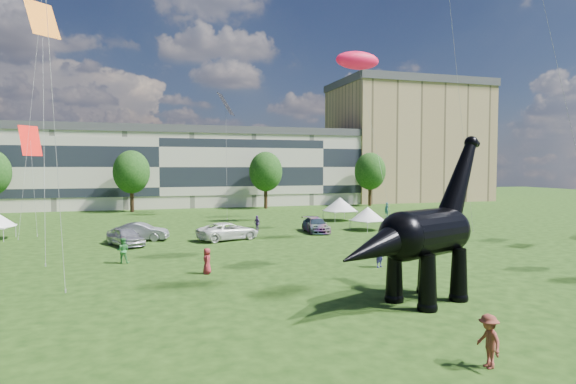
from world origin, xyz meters
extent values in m
plane|color=#16330C|center=(0.00, 0.00, 0.00)|extent=(220.00, 220.00, 0.00)
cube|color=beige|center=(-8.00, 62.00, 6.00)|extent=(78.00, 11.00, 12.00)
cube|color=tan|center=(40.00, 65.00, 11.00)|extent=(28.00, 18.00, 22.00)
cylinder|color=#382314|center=(-12.00, 53.00, 1.60)|extent=(0.56, 0.56, 3.20)
ellipsoid|color=#14380F|center=(-12.00, 53.00, 6.32)|extent=(5.20, 5.20, 6.24)
cylinder|color=#382314|center=(8.00, 53.00, 1.60)|extent=(0.56, 0.56, 3.20)
ellipsoid|color=#14380F|center=(8.00, 53.00, 6.32)|extent=(5.20, 5.20, 6.24)
cylinder|color=#382314|center=(26.00, 53.00, 1.60)|extent=(0.56, 0.56, 3.20)
ellipsoid|color=#14380F|center=(26.00, 53.00, 6.32)|extent=(5.20, 5.20, 6.24)
cone|color=black|center=(1.97, -1.28, 1.29)|extent=(1.16, 1.16, 2.58)
sphere|color=black|center=(1.97, -1.28, 0.15)|extent=(0.94, 0.94, 0.94)
cone|color=black|center=(1.25, 0.47, 1.29)|extent=(1.16, 1.16, 2.58)
sphere|color=black|center=(1.25, 0.47, 0.15)|extent=(0.94, 0.94, 0.94)
cone|color=black|center=(4.35, -0.29, 1.29)|extent=(1.16, 1.16, 2.58)
sphere|color=black|center=(4.35, -0.29, 0.15)|extent=(0.94, 0.94, 0.94)
cone|color=black|center=(3.63, 1.46, 1.29)|extent=(1.16, 1.16, 2.58)
sphere|color=black|center=(3.63, 1.46, 0.15)|extent=(0.94, 0.94, 0.94)
cylinder|color=black|center=(2.72, 0.06, 3.35)|extent=(4.22, 3.52, 2.32)
sphere|color=black|center=(1.06, -0.63, 3.35)|extent=(2.32, 2.32, 2.32)
sphere|color=black|center=(4.39, 0.75, 3.35)|extent=(2.23, 2.23, 2.23)
cone|color=black|center=(5.36, 1.15, 5.84)|extent=(3.48, 2.43, 4.55)
sphere|color=black|center=(6.32, 1.55, 7.81)|extent=(0.72, 0.72, 0.72)
cylinder|color=black|center=(6.56, 1.65, 7.76)|extent=(0.70, 0.58, 0.38)
cone|color=black|center=(-0.58, -1.31, 3.06)|extent=(4.89, 3.40, 2.52)
imported|color=silver|center=(-11.84, 21.63, 0.78)|extent=(3.61, 4.90, 1.55)
imported|color=gray|center=(-10.65, 24.22, 0.79)|extent=(5.02, 2.72, 1.57)
imported|color=white|center=(-3.12, 22.46, 0.78)|extent=(6.12, 4.20, 1.55)
imported|color=#595960|center=(6.09, 24.83, 0.72)|extent=(2.40, 5.10, 1.44)
cube|color=white|center=(11.78, 24.84, 1.00)|extent=(3.46, 3.46, 0.11)
cone|color=white|center=(11.78, 24.84, 1.73)|extent=(4.38, 4.38, 1.37)
cylinder|color=#999999|center=(10.97, 23.22, 0.50)|extent=(0.05, 0.05, 1.00)
cylinder|color=#999999|center=(13.39, 24.03, 0.50)|extent=(0.05, 0.05, 1.00)
cylinder|color=#999999|center=(10.16, 25.64, 0.50)|extent=(0.05, 0.05, 1.00)
cylinder|color=#999999|center=(12.58, 26.45, 0.50)|extent=(0.05, 0.05, 1.00)
cube|color=silver|center=(12.49, 33.84, 1.18)|extent=(3.55, 3.55, 0.13)
cone|color=silver|center=(12.49, 33.84, 2.03)|extent=(4.49, 4.49, 1.61)
cylinder|color=#999999|center=(11.16, 32.19, 0.59)|extent=(0.06, 0.06, 1.18)
cylinder|color=#999999|center=(14.14, 32.52, 0.59)|extent=(0.06, 0.06, 1.18)
cylinder|color=#999999|center=(10.83, 35.17, 0.59)|extent=(0.06, 0.06, 1.18)
cylinder|color=#999999|center=(13.81, 35.50, 0.59)|extent=(0.06, 0.06, 1.18)
cylinder|color=#999999|center=(-22.12, 26.93, 0.58)|extent=(0.06, 0.06, 1.16)
cylinder|color=#999999|center=(-21.83, 29.86, 0.58)|extent=(0.06, 0.06, 1.16)
imported|color=brown|center=(0.35, -7.29, 0.88)|extent=(0.78, 1.21, 1.76)
imported|color=#372B9F|center=(4.33, 7.87, 0.85)|extent=(0.74, 0.64, 1.70)
imported|color=#9F652B|center=(10.40, 13.27, 0.92)|extent=(1.37, 1.11, 1.84)
imported|color=black|center=(18.01, 22.93, 0.80)|extent=(1.43, 1.32, 1.59)
imported|color=#5A377C|center=(0.66, 27.44, 0.80)|extent=(0.75, 1.01, 1.59)
imported|color=maroon|center=(-6.67, 9.20, 0.79)|extent=(0.55, 0.80, 1.59)
imported|color=#2E6175|center=(20.33, 36.65, 0.93)|extent=(0.58, 0.76, 1.86)
imported|color=#398F43|center=(-11.74, 14.11, 0.86)|extent=(0.93, 0.77, 1.72)
plane|color=#FA1810|center=(-20.83, 32.02, 9.08)|extent=(2.47, 2.69, 2.94)
plane|color=orange|center=(-17.64, 21.53, 17.95)|extent=(3.24, 3.00, 2.88)
plane|color=black|center=(0.43, 44.83, 14.99)|extent=(3.27, 4.04, 3.05)
ellipsoid|color=#F0103B|center=(14.18, 32.78, 19.14)|extent=(5.42, 5.68, 2.12)
camera|label=1|loc=(-10.31, -20.10, 6.54)|focal=30.00mm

